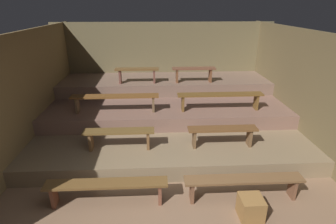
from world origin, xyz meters
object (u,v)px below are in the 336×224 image
at_px(wooden_crate_floor, 251,207).
at_px(bench_middle_right, 220,97).
at_px(bench_floor_right, 243,182).
at_px(bench_middle_left, 115,99).
at_px(bench_upper_right, 194,71).
at_px(bench_floor_left, 107,187).
at_px(bench_lower_right, 222,132).
at_px(bench_upper_left, 137,72).
at_px(bench_lower_left, 119,135).

bearing_deg(wooden_crate_floor, bench_middle_right, 87.33).
relative_size(bench_floor_right, bench_middle_left, 0.96).
distance_m(bench_middle_left, bench_upper_right, 2.28).
distance_m(bench_floor_left, bench_lower_right, 2.32).
bearing_deg(bench_lower_right, bench_middle_left, 152.65).
xyz_separation_m(bench_upper_right, wooden_crate_floor, (0.30, -3.85, -1.05)).
distance_m(bench_lower_right, bench_upper_right, 2.42).
bearing_deg(bench_middle_right, bench_upper_left, 146.94).
bearing_deg(bench_middle_left, bench_floor_left, -86.98).
height_order(bench_floor_left, bench_middle_left, bench_middle_left).
relative_size(bench_middle_right, bench_upper_left, 1.70).
bearing_deg(bench_middle_left, bench_lower_right, -27.35).
distance_m(bench_upper_right, wooden_crate_floor, 4.01).
distance_m(bench_floor_left, bench_upper_left, 3.60).
bearing_deg(wooden_crate_floor, bench_upper_left, 114.67).
distance_m(bench_floor_right, bench_lower_right, 1.18).
height_order(bench_lower_left, bench_upper_right, bench_upper_right).
xyz_separation_m(bench_lower_left, wooden_crate_floor, (2.00, -1.52, -0.44)).
distance_m(bench_lower_right, bench_upper_left, 2.95).
relative_size(bench_floor_left, bench_floor_right, 1.00).
xyz_separation_m(bench_floor_right, bench_lower_left, (-2.01, 1.13, 0.30)).
xyz_separation_m(bench_lower_left, bench_upper_right, (1.70, 2.33, 0.61)).
distance_m(bench_lower_left, bench_middle_left, 1.16).
bearing_deg(bench_lower_left, bench_lower_right, 0.00).
relative_size(bench_upper_right, wooden_crate_floor, 3.42).
bearing_deg(wooden_crate_floor, bench_floor_left, 169.37).
bearing_deg(bench_upper_right, bench_upper_left, 180.00).
distance_m(bench_middle_left, bench_upper_left, 1.33).
relative_size(bench_lower_right, wooden_crate_floor, 3.99).
xyz_separation_m(bench_upper_left, wooden_crate_floor, (1.77, -3.85, -1.05)).
height_order(bench_middle_right, bench_upper_right, bench_upper_right).
xyz_separation_m(bench_floor_left, bench_lower_right, (2.01, 1.13, 0.30)).
xyz_separation_m(bench_floor_left, bench_upper_right, (1.77, 3.46, 0.91)).
relative_size(bench_upper_left, wooden_crate_floor, 3.42).
distance_m(bench_lower_left, bench_lower_right, 1.93).
bearing_deg(wooden_crate_floor, bench_upper_right, 94.47).
relative_size(bench_middle_right, wooden_crate_floor, 5.83).
xyz_separation_m(bench_middle_right, wooden_crate_floor, (-0.12, -2.62, -0.77)).
bearing_deg(bench_floor_right, bench_lower_right, 93.77).
xyz_separation_m(bench_floor_left, bench_upper_left, (0.31, 3.46, 0.91)).
xyz_separation_m(bench_floor_right, bench_middle_right, (0.12, 2.23, 0.62)).
xyz_separation_m(bench_floor_right, bench_lower_right, (-0.07, 1.13, 0.30)).
relative_size(bench_lower_left, bench_upper_left, 1.16).
bearing_deg(bench_upper_left, bench_upper_right, 0.00).
xyz_separation_m(bench_middle_left, bench_upper_right, (1.89, 1.23, 0.29)).
distance_m(bench_floor_right, bench_upper_left, 4.00).
bearing_deg(bench_upper_right, wooden_crate_floor, -85.53).
height_order(bench_middle_right, wooden_crate_floor, bench_middle_right).
bearing_deg(bench_middle_left, bench_upper_left, 71.01).
xyz_separation_m(bench_middle_right, bench_upper_right, (-0.42, 1.23, 0.29)).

